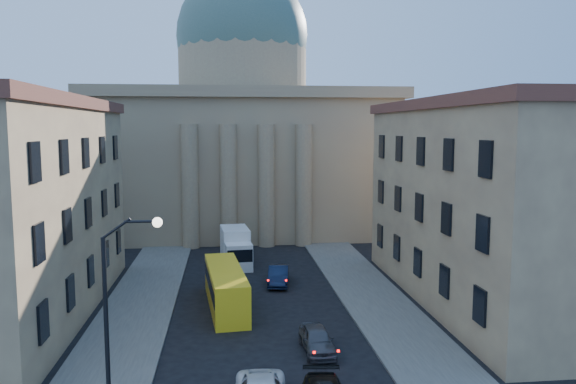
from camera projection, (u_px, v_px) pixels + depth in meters
name	position (u px, v px, depth m)	size (l,w,h in m)	color
sidewalk_left	(126.00, 332.00, 34.63)	(5.00, 60.00, 0.15)	#504E49
sidewalk_right	(394.00, 322.00, 36.49)	(5.00, 60.00, 0.15)	#504E49
church	(243.00, 134.00, 71.20)	(68.02, 28.76, 36.60)	#8C7156
building_left	(1.00, 208.00, 36.81)	(11.60, 26.60, 14.70)	tan
building_right	(494.00, 200.00, 40.52)	(11.60, 26.60, 14.70)	tan
street_lamp	(118.00, 298.00, 24.33)	(2.62, 0.44, 8.83)	black
car_right_far	(317.00, 340.00, 31.79)	(1.67, 4.14, 1.41)	#444449
car_right_distant	(278.00, 275.00, 45.39)	(1.59, 4.55, 1.50)	black
city_bus	(226.00, 286.00, 39.57)	(3.22, 10.10, 2.80)	yellow
box_truck	(236.00, 248.00, 51.81)	(2.94, 6.26, 3.33)	white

